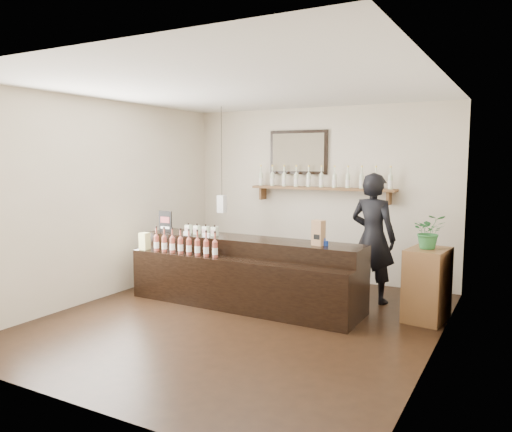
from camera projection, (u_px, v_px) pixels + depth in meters
The scene contains 10 objects.
ground at pixel (242, 319), 6.16m from camera, with size 5.00×5.00×0.00m, color black.
room_shell at pixel (241, 182), 5.96m from camera, with size 5.00×5.00×5.00m.
back_wall_decor at pixel (307, 172), 8.10m from camera, with size 2.66×0.96×1.69m.
counter at pixel (245, 274), 6.76m from camera, with size 3.21×0.89×1.05m.
promo_sign at pixel (165, 222), 7.36m from camera, with size 0.22×0.03×0.31m.
paper_bag at pixel (318, 233), 6.22m from camera, with size 0.17×0.14×0.32m.
tape_dispenser at pixel (323, 242), 6.23m from camera, with size 0.14×0.06×0.11m.
side_cabinet at pixel (427, 285), 6.09m from camera, with size 0.52×0.66×0.89m.
potted_plant at pixel (429, 232), 6.02m from camera, with size 0.38×0.33×0.42m, color #2B6D34.
shopkeeper at pixel (373, 230), 6.83m from camera, with size 0.74×0.48×2.02m, color black.
Camera 1 is at (3.02, -5.15, 1.98)m, focal length 35.00 mm.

